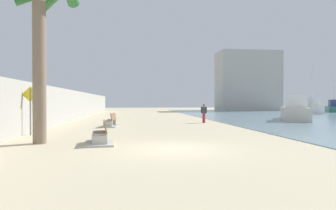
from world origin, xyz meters
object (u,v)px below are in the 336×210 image
bench_near (100,138)px  boat_mid_bay (313,107)px  palm_tree (40,5)px  boat_far_left (334,107)px  pedestrian_sign (30,105)px  bench_far (110,123)px  person_walking (204,112)px  boat_far_right (295,111)px

bench_near → boat_mid_bay: boat_mid_bay is taller
palm_tree → boat_far_left: palm_tree is taller
palm_tree → pedestrian_sign: 5.47m
bench_far → person_walking: person_walking is taller
boat_far_right → boat_far_left: bearing=47.0°
palm_tree → person_walking: palm_tree is taller
bench_near → boat_mid_bay: (27.65, 28.00, 0.71)m
palm_tree → boat_far_right: (19.10, 13.30, -4.94)m
palm_tree → boat_far_right: bearing=34.8°
bench_far → boat_far_left: bearing=35.5°
bench_near → bench_far: (-0.24, 8.58, 0.00)m
person_walking → pedestrian_sign: size_ratio=0.61×
person_walking → palm_tree: bearing=-131.3°
palm_tree → bench_near: 6.18m
boat_far_left → pedestrian_sign: boat_far_left is taller
boat_far_left → pedestrian_sign: size_ratio=2.67×
bench_near → bench_far: size_ratio=0.99×
palm_tree → boat_mid_bay: 41.19m
boat_far_left → pedestrian_sign: bearing=-142.3°
bench_near → boat_far_right: 21.52m
palm_tree → boat_mid_bay: bearing=42.4°
bench_near → bench_far: 8.58m
bench_far → boat_far_left: (35.70, 25.45, 0.57)m
boat_mid_bay → pedestrian_sign: bearing=-142.3°
boat_far_left → boat_far_right: bearing=-133.0°
boat_mid_bay → pedestrian_sign: (-31.63, -24.43, 0.66)m
pedestrian_sign → person_walking: bearing=35.5°
bench_near → person_walking: size_ratio=1.39×
boat_mid_bay → boat_far_right: bearing=-127.9°
bench_far → person_walking: bearing=21.8°
boat_far_right → pedestrian_sign: 22.92m
boat_mid_bay → pedestrian_sign: size_ratio=2.73×
bench_near → boat_far_right: (16.56, 13.72, 0.68)m
boat_mid_bay → palm_tree: bearing=-137.6°
person_walking → boat_far_right: 9.56m
palm_tree → boat_far_left: (38.01, 33.60, -5.04)m
person_walking → bench_near: bearing=-122.0°
boat_far_right → pedestrian_sign: (-20.53, -10.16, 0.69)m
person_walking → boat_far_right: boat_far_right is taller
boat_far_left → boat_far_right: boat_far_left is taller
bench_far → pedestrian_sign: size_ratio=0.86×
person_walking → boat_far_right: size_ratio=0.21×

